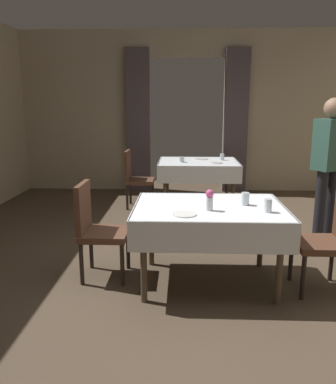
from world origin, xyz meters
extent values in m
plane|color=#4C3D2D|center=(0.00, 0.00, 0.00)|extent=(10.08, 10.08, 0.00)
cube|color=tan|center=(-1.95, 4.20, 1.50)|extent=(2.50, 0.12, 3.00)
cube|color=tan|center=(1.95, 4.20, 1.50)|extent=(2.50, 0.12, 3.00)
cube|color=tan|center=(0.00, 4.20, 2.75)|extent=(1.40, 0.12, 0.50)
cube|color=#4C4247|center=(-0.92, 4.06, 1.33)|extent=(0.44, 0.14, 2.66)
cube|color=#4C4247|center=(0.92, 4.06, 1.33)|extent=(0.44, 0.14, 2.66)
cylinder|color=#4C3D2D|center=(-0.39, -0.32, 0.35)|extent=(0.06, 0.06, 0.71)
cylinder|color=#4C3D2D|center=(0.74, -0.32, 0.35)|extent=(0.06, 0.06, 0.71)
cylinder|color=#4C3D2D|center=(-0.39, 0.46, 0.35)|extent=(0.06, 0.06, 0.71)
cylinder|color=#4C3D2D|center=(0.74, 0.46, 0.35)|extent=(0.06, 0.06, 0.71)
cube|color=#4C3D2D|center=(0.18, 0.07, 0.72)|extent=(1.29, 0.94, 0.03)
cube|color=white|center=(0.18, 0.07, 0.74)|extent=(1.35, 1.00, 0.01)
cube|color=white|center=(0.18, -0.43, 0.62)|extent=(1.35, 0.02, 0.26)
cube|color=white|center=(0.18, 0.57, 0.62)|extent=(1.35, 0.02, 0.26)
cube|color=white|center=(-0.50, 0.07, 0.62)|extent=(0.02, 1.00, 0.26)
cube|color=white|center=(0.85, 0.07, 0.62)|extent=(0.02, 1.00, 0.26)
cylinder|color=#4C3D2D|center=(-0.34, 2.49, 0.35)|extent=(0.06, 0.06, 0.71)
cylinder|color=#4C3D2D|center=(0.71, 2.49, 0.35)|extent=(0.06, 0.06, 0.71)
cylinder|color=#4C3D2D|center=(-0.34, 3.32, 0.35)|extent=(0.06, 0.06, 0.71)
cylinder|color=#4C3D2D|center=(0.71, 3.32, 0.35)|extent=(0.06, 0.06, 0.71)
cube|color=#4C3D2D|center=(0.18, 2.91, 0.72)|extent=(1.21, 0.98, 0.03)
cube|color=white|center=(0.18, 2.91, 0.74)|extent=(1.27, 1.04, 0.01)
cube|color=white|center=(0.18, 2.38, 0.62)|extent=(1.27, 0.02, 0.27)
cube|color=white|center=(0.18, 3.43, 0.62)|extent=(1.27, 0.02, 0.27)
cube|color=white|center=(-0.45, 2.91, 0.62)|extent=(0.02, 1.04, 0.27)
cube|color=white|center=(0.82, 2.91, 0.62)|extent=(0.02, 1.04, 0.27)
cylinder|color=black|center=(-0.62, 0.35, 0.21)|extent=(0.04, 0.04, 0.42)
cylinder|color=black|center=(-0.62, -0.03, 0.21)|extent=(0.04, 0.04, 0.42)
cylinder|color=black|center=(-1.00, 0.35, 0.21)|extent=(0.04, 0.04, 0.42)
cylinder|color=black|center=(-1.00, -0.03, 0.21)|extent=(0.04, 0.04, 0.42)
cube|color=#513323|center=(-0.81, 0.16, 0.43)|extent=(0.44, 0.44, 0.06)
cube|color=#513323|center=(-1.01, 0.16, 0.69)|extent=(0.05, 0.42, 0.48)
cylinder|color=black|center=(0.97, -0.23, 0.21)|extent=(0.04, 0.04, 0.42)
cylinder|color=black|center=(0.97, 0.15, 0.21)|extent=(0.04, 0.04, 0.42)
cylinder|color=black|center=(1.35, 0.15, 0.21)|extent=(0.04, 0.04, 0.42)
cube|color=#513323|center=(1.16, -0.04, 0.43)|extent=(0.44, 0.44, 0.06)
cylinder|color=black|center=(-0.57, 2.98, 0.21)|extent=(0.04, 0.04, 0.42)
cylinder|color=black|center=(-0.57, 2.60, 0.21)|extent=(0.04, 0.04, 0.42)
cylinder|color=black|center=(-0.95, 2.98, 0.21)|extent=(0.04, 0.04, 0.42)
cylinder|color=black|center=(-0.95, 2.60, 0.21)|extent=(0.04, 0.04, 0.42)
cube|color=#513323|center=(-0.76, 2.79, 0.43)|extent=(0.44, 0.44, 0.06)
cube|color=#513323|center=(-0.96, 2.79, 0.69)|extent=(0.05, 0.42, 0.48)
cylinder|color=silver|center=(0.17, -0.09, 0.81)|extent=(0.06, 0.06, 0.12)
sphere|color=#D84C8C|center=(0.17, -0.09, 0.90)|extent=(0.07, 0.07, 0.07)
cylinder|color=silver|center=(0.51, 0.11, 0.81)|extent=(0.07, 0.07, 0.12)
cylinder|color=white|center=(-0.05, -0.23, 0.76)|extent=(0.21, 0.21, 0.01)
cylinder|color=silver|center=(0.66, -0.12, 0.81)|extent=(0.07, 0.07, 0.12)
cylinder|color=white|center=(0.24, 3.15, 0.76)|extent=(0.24, 0.24, 0.01)
cylinder|color=white|center=(0.46, 2.69, 0.76)|extent=(0.19, 0.19, 0.01)
cylinder|color=silver|center=(0.58, 3.03, 0.80)|extent=(0.07, 0.07, 0.11)
cylinder|color=silver|center=(-0.09, 2.78, 0.79)|extent=(0.08, 0.08, 0.09)
cylinder|color=black|center=(1.61, 0.97, 0.47)|extent=(0.12, 0.12, 0.95)
cylinder|color=black|center=(1.46, 0.87, 0.47)|extent=(0.12, 0.12, 0.95)
cube|color=#33594C|center=(1.54, 0.92, 1.23)|extent=(0.42, 0.38, 0.55)
sphere|color=#9E755B|center=(1.54, 0.92, 1.61)|extent=(0.22, 0.22, 0.22)
camera|label=1|loc=(-0.07, -3.31, 1.65)|focal=35.98mm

